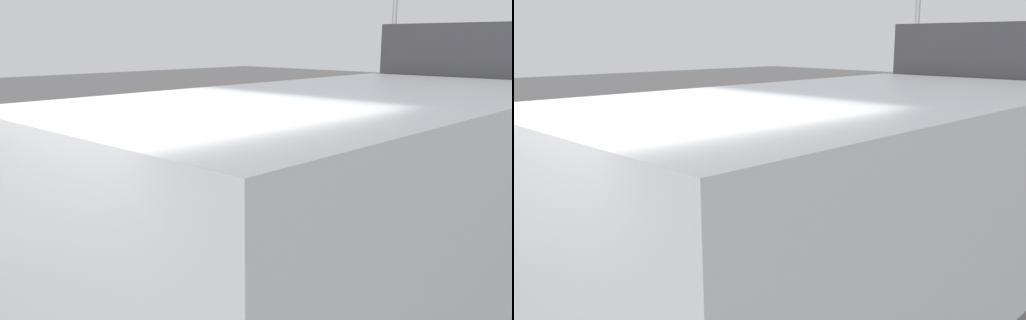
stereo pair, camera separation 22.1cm
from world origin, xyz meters
TOP-DOWN VIEW (x-y plane):
  - fire_hydrant at (0.83, 4.87)m, footprint 0.22×0.50m
  - dump_truck_gray at (2.91, -0.43)m, footprint 7.05×2.92m
  - street_light_pole at (11.16, 4.77)m, footprint 0.12×0.12m

SIDE VIEW (x-z plane):
  - fire_hydrant at x=0.83m, z-range 0.17..0.90m
  - dump_truck_gray at x=2.91m, z-range 0.11..3.11m
  - street_light_pole at x=11.16m, z-range 0.15..6.24m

